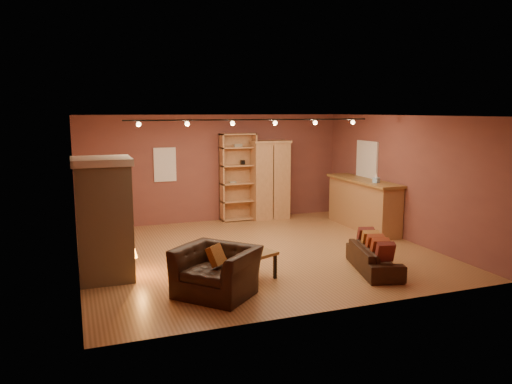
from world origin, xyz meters
name	(u,v)px	position (x,y,z in m)	size (l,w,h in m)	color
floor	(258,252)	(0.00, 0.00, 0.00)	(7.00, 7.00, 0.00)	brown
ceiling	(258,116)	(0.00, 0.00, 2.80)	(7.00, 7.00, 0.00)	brown
back_wall	(214,168)	(0.00, 3.25, 1.40)	(7.00, 0.02, 2.80)	brown
left_wall	(75,196)	(-3.50, 0.00, 1.40)	(0.02, 6.50, 2.80)	brown
right_wall	(402,178)	(3.50, 0.00, 1.40)	(0.02, 6.50, 2.80)	brown
fireplace	(104,219)	(-3.04, -0.60, 1.06)	(1.01, 0.98, 2.12)	#C5B489
back_window	(165,165)	(-1.30, 3.23, 1.55)	(0.56, 0.04, 0.86)	white
bookcase	(238,176)	(0.60, 3.13, 1.18)	(0.95, 0.37, 2.32)	tan
armoire	(270,180)	(1.47, 2.98, 1.06)	(1.04, 0.60, 2.12)	tan
bar_counter	(363,204)	(3.20, 1.08, 0.62)	(0.68, 2.58, 1.23)	#B18051
tissue_box	(376,179)	(3.15, 0.49, 1.32)	(0.15, 0.15, 0.22)	#8FBEE5
right_window	(367,161)	(3.47, 1.40, 1.65)	(0.05, 0.90, 1.00)	white
loveseat	(374,253)	(1.57, -1.88, 0.34)	(0.87, 1.66, 0.70)	black
armchair	(216,263)	(-1.46, -2.03, 0.52)	(1.37, 1.39, 1.04)	black
coffee_table	(254,255)	(-0.63, -1.49, 0.41)	(0.83, 0.83, 0.48)	olive
track_rail	(254,121)	(0.00, 0.20, 2.69)	(5.20, 0.09, 0.13)	black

